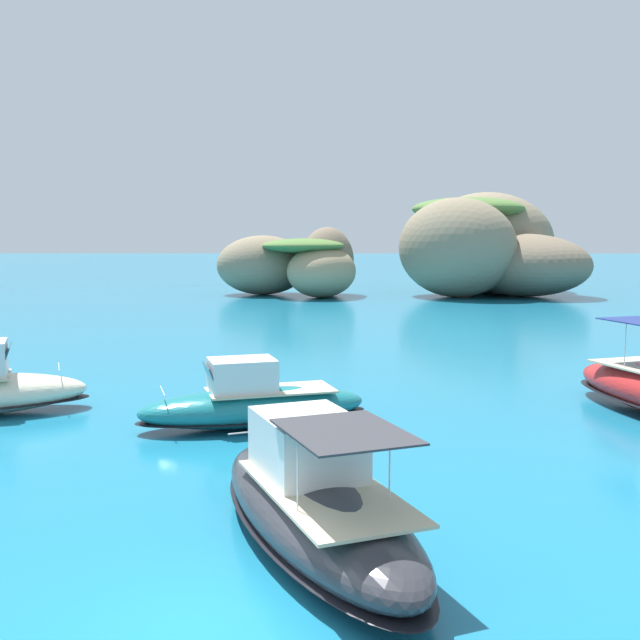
{
  "coord_description": "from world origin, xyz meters",
  "views": [
    {
      "loc": [
        1.93,
        -11.3,
        6.21
      ],
      "look_at": [
        1.55,
        21.01,
        2.41
      ],
      "focal_mm": 42.64,
      "sensor_mm": 36.0,
      "label": 1
    }
  ],
  "objects_px": {
    "islet_large": "(486,248)",
    "motorboat_teal": "(253,404)",
    "islet_small": "(296,264)",
    "motorboat_charcoal": "(314,503)"
  },
  "relations": [
    {
      "from": "motorboat_teal",
      "to": "islet_large",
      "type": "bearing_deg",
      "value": 71.0
    },
    {
      "from": "islet_small",
      "to": "motorboat_teal",
      "type": "relative_size",
      "value": 1.96
    },
    {
      "from": "islet_large",
      "to": "motorboat_teal",
      "type": "relative_size",
      "value": 2.85
    },
    {
      "from": "islet_large",
      "to": "motorboat_teal",
      "type": "xyz_separation_m",
      "value": [
        -18.0,
        -52.28,
        -3.77
      ]
    },
    {
      "from": "motorboat_charcoal",
      "to": "motorboat_teal",
      "type": "height_order",
      "value": "motorboat_charcoal"
    },
    {
      "from": "islet_small",
      "to": "motorboat_charcoal",
      "type": "xyz_separation_m",
      "value": [
        2.87,
        -58.44,
        -2.15
      ]
    },
    {
      "from": "islet_large",
      "to": "islet_small",
      "type": "xyz_separation_m",
      "value": [
        -18.73,
        -3.02,
        -1.49
      ]
    },
    {
      "from": "islet_small",
      "to": "motorboat_charcoal",
      "type": "distance_m",
      "value": 58.55
    },
    {
      "from": "islet_small",
      "to": "motorboat_teal",
      "type": "distance_m",
      "value": 49.32
    },
    {
      "from": "islet_small",
      "to": "motorboat_teal",
      "type": "xyz_separation_m",
      "value": [
        0.73,
        -49.26,
        -2.28
      ]
    }
  ]
}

